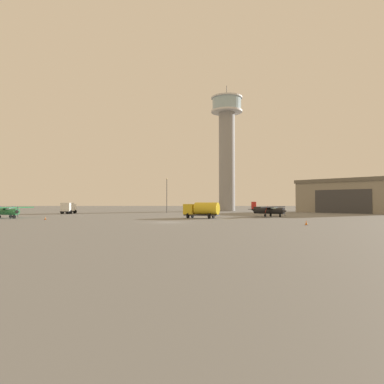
{
  "coord_description": "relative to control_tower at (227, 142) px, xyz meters",
  "views": [
    {
      "loc": [
        2.71,
        -54.53,
        3.21
      ],
      "look_at": [
        4.1,
        21.76,
        5.25
      ],
      "focal_mm": 33.09,
      "sensor_mm": 36.0,
      "label": 1
    }
  ],
  "objects": [
    {
      "name": "ground_plane",
      "position": [
        -16.68,
        -64.31,
        -23.33
      ],
      "size": [
        400.0,
        400.0,
        0.0
      ],
      "primitive_type": "plane",
      "color": "slate"
    },
    {
      "name": "control_tower",
      "position": [
        0.0,
        0.0,
        0.0
      ],
      "size": [
        10.53,
        10.53,
        42.62
      ],
      "color": "gray",
      "rests_on": "ground_plane"
    },
    {
      "name": "hangar",
      "position": [
        35.92,
        -16.87,
        -18.51
      ],
      "size": [
        34.26,
        34.9,
        9.6
      ],
      "rotation": [
        0.0,
        0.0,
        -2.41
      ],
      "color": "gray",
      "rests_on": "ground_plane"
    },
    {
      "name": "airplane_black",
      "position": [
        3.26,
        -45.67,
        -21.86
      ],
      "size": [
        8.42,
        8.98,
        3.15
      ],
      "rotation": [
        0.0,
        0.0,
        5.56
      ],
      "color": "black",
      "rests_on": "ground_plane"
    },
    {
      "name": "airplane_green",
      "position": [
        -48.37,
        -50.68,
        -21.87
      ],
      "size": [
        7.99,
        9.94,
        3.13
      ],
      "rotation": [
        0.0,
        0.0,
        5.76
      ],
      "color": "#287A42",
      "rests_on": "ground_plane"
    },
    {
      "name": "truck_fuel_tanker_yellow",
      "position": [
        -10.84,
        -51.53,
        -21.63
      ],
      "size": [
        7.05,
        4.95,
        3.04
      ],
      "rotation": [
        0.0,
        0.0,
        2.71
      ],
      "color": "#38383D",
      "rests_on": "ground_plane"
    },
    {
      "name": "truck_box_white",
      "position": [
        -44.59,
        -25.94,
        -21.72
      ],
      "size": [
        3.09,
        5.64,
        2.87
      ],
      "rotation": [
        0.0,
        0.0,
        1.56
      ],
      "color": "#38383D",
      "rests_on": "ground_plane"
    },
    {
      "name": "light_post_west",
      "position": [
        -19.39,
        -16.59,
        -17.47
      ],
      "size": [
        0.44,
        0.44,
        10.0
      ],
      "color": "#38383D",
      "rests_on": "ground_plane"
    },
    {
      "name": "traffic_cone_near_left",
      "position": [
        -38.61,
        -56.24,
        -23.06
      ],
      "size": [
        0.36,
        0.36,
        0.54
      ],
      "color": "black",
      "rests_on": "ground_plane"
    },
    {
      "name": "traffic_cone_near_right",
      "position": [
        2.42,
        -71.13,
        -22.99
      ],
      "size": [
        0.36,
        0.36,
        0.7
      ],
      "color": "black",
      "rests_on": "ground_plane"
    }
  ]
}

